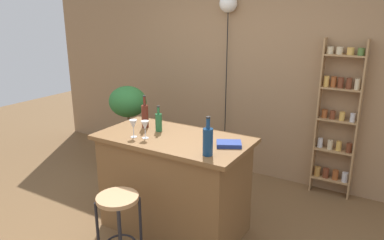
{
  "coord_description": "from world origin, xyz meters",
  "views": [
    {
      "loc": [
        1.76,
        -2.32,
        2.05
      ],
      "look_at": [
        0.05,
        0.55,
        1.05
      ],
      "focal_mm": 33.88,
      "sensor_mm": 36.0,
      "label": 1
    }
  ],
  "objects_px": {
    "bottle_soda_blue": "(145,115)",
    "pendant_globe_light": "(228,6)",
    "wine_glass_left": "(133,125)",
    "wine_glass_center": "(145,126)",
    "spice_shelf": "(337,120)",
    "bottle_vinegar": "(208,141)",
    "bar_stool": "(118,214)",
    "plant_stool": "(131,158)",
    "bottle_wine_red": "(159,122)",
    "cookbook": "(229,144)",
    "potted_plant": "(128,110)"
  },
  "relations": [
    {
      "from": "wine_glass_left",
      "to": "wine_glass_center",
      "type": "distance_m",
      "value": 0.11
    },
    {
      "from": "bottle_wine_red",
      "to": "pendant_globe_light",
      "type": "xyz_separation_m",
      "value": [
        0.0,
        1.48,
        1.08
      ]
    },
    {
      "from": "bottle_vinegar",
      "to": "cookbook",
      "type": "height_order",
      "value": "bottle_vinegar"
    },
    {
      "from": "spice_shelf",
      "to": "bottle_soda_blue",
      "type": "height_order",
      "value": "spice_shelf"
    },
    {
      "from": "bottle_soda_blue",
      "to": "pendant_globe_light",
      "type": "xyz_separation_m",
      "value": [
        0.19,
        1.45,
        1.05
      ]
    },
    {
      "from": "plant_stool",
      "to": "bottle_soda_blue",
      "type": "distance_m",
      "value": 1.39
    },
    {
      "from": "potted_plant",
      "to": "pendant_globe_light",
      "type": "relative_size",
      "value": 0.34
    },
    {
      "from": "spice_shelf",
      "to": "pendant_globe_light",
      "type": "bearing_deg",
      "value": 179.03
    },
    {
      "from": "pendant_globe_light",
      "to": "bottle_wine_red",
      "type": "bearing_deg",
      "value": -90.04
    },
    {
      "from": "pendant_globe_light",
      "to": "wine_glass_center",
      "type": "bearing_deg",
      "value": -89.57
    },
    {
      "from": "wine_glass_center",
      "to": "pendant_globe_light",
      "type": "bearing_deg",
      "value": 90.43
    },
    {
      "from": "plant_stool",
      "to": "bottle_wine_red",
      "type": "relative_size",
      "value": 1.54
    },
    {
      "from": "cookbook",
      "to": "pendant_globe_light",
      "type": "xyz_separation_m",
      "value": [
        -0.75,
        1.5,
        1.15
      ]
    },
    {
      "from": "potted_plant",
      "to": "cookbook",
      "type": "xyz_separation_m",
      "value": [
        1.76,
        -0.74,
        0.12
      ]
    },
    {
      "from": "spice_shelf",
      "to": "cookbook",
      "type": "xyz_separation_m",
      "value": [
        -0.63,
        -1.47,
        0.06
      ]
    },
    {
      "from": "wine_glass_center",
      "to": "cookbook",
      "type": "xyz_separation_m",
      "value": [
        0.74,
        0.21,
        -0.1
      ]
    },
    {
      "from": "bottle_soda_blue",
      "to": "bottle_wine_red",
      "type": "height_order",
      "value": "bottle_soda_blue"
    },
    {
      "from": "bottle_wine_red",
      "to": "wine_glass_left",
      "type": "relative_size",
      "value": 1.53
    },
    {
      "from": "plant_stool",
      "to": "wine_glass_center",
      "type": "bearing_deg",
      "value": -42.99
    },
    {
      "from": "bar_stool",
      "to": "wine_glass_left",
      "type": "distance_m",
      "value": 0.81
    },
    {
      "from": "plant_stool",
      "to": "wine_glass_left",
      "type": "bearing_deg",
      "value": -47.16
    },
    {
      "from": "plant_stool",
      "to": "potted_plant",
      "type": "relative_size",
      "value": 0.5
    },
    {
      "from": "potted_plant",
      "to": "pendant_globe_light",
      "type": "distance_m",
      "value": 1.79
    },
    {
      "from": "bar_stool",
      "to": "cookbook",
      "type": "relative_size",
      "value": 3.07
    },
    {
      "from": "bar_stool",
      "to": "spice_shelf",
      "type": "height_order",
      "value": "spice_shelf"
    },
    {
      "from": "bottle_vinegar",
      "to": "pendant_globe_light",
      "type": "height_order",
      "value": "pendant_globe_light"
    },
    {
      "from": "plant_stool",
      "to": "potted_plant",
      "type": "bearing_deg",
      "value": 0.0
    },
    {
      "from": "spice_shelf",
      "to": "bottle_vinegar",
      "type": "height_order",
      "value": "spice_shelf"
    },
    {
      "from": "bottle_vinegar",
      "to": "bottle_wine_red",
      "type": "xyz_separation_m",
      "value": [
        -0.7,
        0.3,
        -0.03
      ]
    },
    {
      "from": "plant_stool",
      "to": "cookbook",
      "type": "relative_size",
      "value": 1.84
    },
    {
      "from": "spice_shelf",
      "to": "wine_glass_center",
      "type": "relative_size",
      "value": 10.93
    },
    {
      "from": "bar_stool",
      "to": "cookbook",
      "type": "distance_m",
      "value": 1.08
    },
    {
      "from": "spice_shelf",
      "to": "plant_stool",
      "type": "bearing_deg",
      "value": -163.01
    },
    {
      "from": "plant_stool",
      "to": "bottle_wine_red",
      "type": "bearing_deg",
      "value": -35.7
    },
    {
      "from": "spice_shelf",
      "to": "wine_glass_left",
      "type": "relative_size",
      "value": 10.93
    },
    {
      "from": "plant_stool",
      "to": "potted_plant",
      "type": "xyz_separation_m",
      "value": [
        0.0,
        0.0,
        0.66
      ]
    },
    {
      "from": "potted_plant",
      "to": "bottle_soda_blue",
      "type": "bearing_deg",
      "value": -40.23
    },
    {
      "from": "bar_stool",
      "to": "cookbook",
      "type": "bearing_deg",
      "value": 50.4
    },
    {
      "from": "plant_stool",
      "to": "pendant_globe_light",
      "type": "relative_size",
      "value": 0.17
    },
    {
      "from": "bar_stool",
      "to": "wine_glass_left",
      "type": "height_order",
      "value": "wine_glass_left"
    },
    {
      "from": "bottle_soda_blue",
      "to": "wine_glass_left",
      "type": "bearing_deg",
      "value": -72.59
    },
    {
      "from": "spice_shelf",
      "to": "bottle_vinegar",
      "type": "relative_size",
      "value": 5.58
    },
    {
      "from": "bar_stool",
      "to": "bottle_wine_red",
      "type": "relative_size",
      "value": 2.57
    },
    {
      "from": "pendant_globe_light",
      "to": "wine_glass_left",
      "type": "bearing_deg",
      "value": -93.21
    },
    {
      "from": "wine_glass_center",
      "to": "pendant_globe_light",
      "type": "xyz_separation_m",
      "value": [
        -0.01,
        1.71,
        1.05
      ]
    },
    {
      "from": "wine_glass_left",
      "to": "pendant_globe_light",
      "type": "relative_size",
      "value": 0.07
    },
    {
      "from": "spice_shelf",
      "to": "potted_plant",
      "type": "xyz_separation_m",
      "value": [
        -2.39,
        -0.73,
        -0.05
      ]
    },
    {
      "from": "plant_stool",
      "to": "bottle_wine_red",
      "type": "distance_m",
      "value": 1.5
    },
    {
      "from": "potted_plant",
      "to": "wine_glass_left",
      "type": "height_order",
      "value": "potted_plant"
    },
    {
      "from": "plant_stool",
      "to": "bottle_soda_blue",
      "type": "height_order",
      "value": "bottle_soda_blue"
    }
  ]
}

